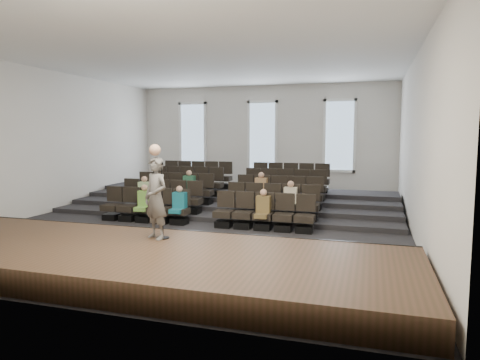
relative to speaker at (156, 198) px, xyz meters
name	(u,v)px	position (x,y,z in m)	size (l,w,h in m)	color
ground	(209,222)	(-0.45, 4.25, -1.38)	(14.00, 14.00, 0.00)	black
ceiling	(207,60)	(-0.45, 4.25, 3.63)	(12.00, 14.00, 0.02)	white
wall_back	(263,140)	(-0.45, 11.27, 1.12)	(12.00, 0.04, 5.00)	silver
wall_front	(42,151)	(-0.45, -2.77, 1.12)	(12.00, 0.04, 5.00)	silver
wall_left	(48,142)	(-6.47, 4.25, 1.12)	(0.04, 14.00, 5.00)	silver
wall_right	(417,144)	(5.57, 4.25, 1.12)	(0.04, 14.00, 5.00)	silver
stage	(117,259)	(-0.45, -0.85, -1.13)	(11.80, 3.60, 0.50)	#432B1D
stage_lip	(158,238)	(-0.45, 0.92, -1.13)	(11.80, 0.06, 0.52)	black
risers	(238,201)	(-0.45, 7.43, -1.19)	(11.80, 4.80, 0.60)	black
seating_rows	(224,194)	(-0.45, 5.80, -0.70)	(6.80, 4.70, 1.67)	black
windows	(262,136)	(-0.45, 11.21, 1.32)	(8.44, 0.10, 3.24)	white
audience	(209,195)	(-0.56, 4.56, -0.58)	(5.45, 2.64, 1.10)	#72AC45
speaker	(156,198)	(0.00, 0.00, 0.00)	(0.64, 0.42, 1.77)	#5C5A57
mic_stand	(163,216)	(0.12, 0.05, -0.39)	(0.28, 0.28, 1.67)	black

